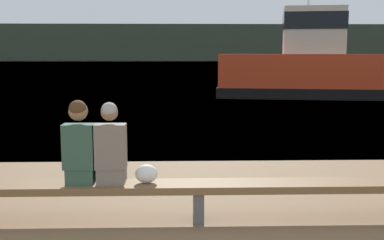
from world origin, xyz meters
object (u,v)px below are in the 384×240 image
Objects in this scene: bench_main at (198,189)px; tugboat_red at (305,69)px; shopping_bag at (146,174)px; person_right at (111,148)px; person_left at (80,146)px.

tugboat_red reaches higher than bench_main.
person_right is at bearing -178.77° from shopping_bag.
person_right is 0.12× the size of tugboat_red.
shopping_bag is (0.78, 0.01, -0.35)m from person_left.
person_left is 1.03× the size of person_right.
shopping_bag reaches higher than bench_main.
person_left is (-1.41, 0.00, 0.54)m from bench_main.
person_left is 0.12× the size of tugboat_red.
shopping_bag is at bearing 178.91° from bench_main.
tugboat_red reaches higher than shopping_bag.
person_left is at bearing 166.85° from tugboat_red.
shopping_bag is (0.42, 0.01, -0.32)m from person_right.
shopping_bag is at bearing 1.23° from person_right.
person_right is 17.89m from tugboat_red.
bench_main is 7.57× the size of person_right.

